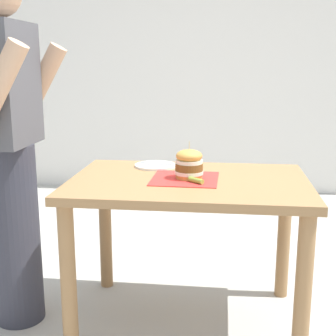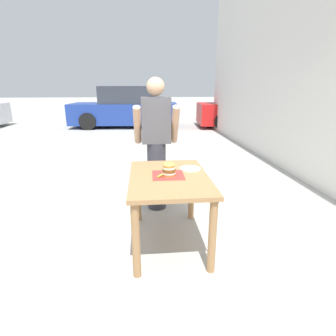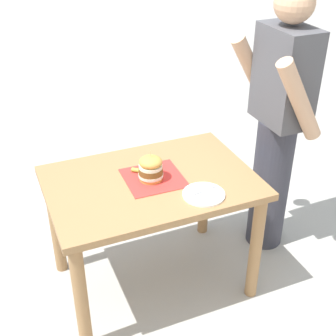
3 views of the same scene
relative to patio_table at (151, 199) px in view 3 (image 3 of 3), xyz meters
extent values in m
plane|color=#ADAAA3|center=(0.00, 0.00, -0.62)|extent=(80.00, 80.00, 0.00)
cube|color=#9E7247|center=(0.00, 0.00, 0.11)|extent=(0.77, 1.12, 0.04)
cylinder|color=#9E7247|center=(-0.33, -0.50, -0.26)|extent=(0.07, 0.07, 0.70)
cylinder|color=#9E7247|center=(0.33, -0.50, -0.26)|extent=(0.07, 0.07, 0.70)
cylinder|color=#9E7247|center=(-0.33, 0.50, -0.26)|extent=(0.07, 0.07, 0.70)
cylinder|color=#9E7247|center=(0.33, 0.50, -0.26)|extent=(0.07, 0.07, 0.70)
cube|color=red|center=(-0.01, 0.02, 0.13)|extent=(0.32, 0.32, 0.00)
cylinder|color=gold|center=(0.00, 0.00, 0.14)|extent=(0.12, 0.12, 0.02)
cylinder|color=silver|center=(0.00, 0.00, 0.16)|extent=(0.13, 0.13, 0.02)
cylinder|color=brown|center=(0.00, 0.00, 0.18)|extent=(0.13, 0.13, 0.04)
cylinder|color=silver|center=(0.00, 0.00, 0.21)|extent=(0.13, 0.13, 0.02)
ellipsoid|color=gold|center=(0.00, 0.00, 0.24)|extent=(0.12, 0.12, 0.06)
cylinder|color=#D1B77F|center=(0.00, 0.00, 0.28)|extent=(0.00, 0.00, 0.05)
cylinder|color=#8EA83D|center=(-0.09, -0.04, 0.14)|extent=(0.07, 0.08, 0.02)
cylinder|color=white|center=(0.25, 0.20, 0.13)|extent=(0.22, 0.22, 0.01)
cylinder|color=silver|center=(0.23, 0.20, 0.14)|extent=(0.04, 0.17, 0.01)
cylinder|color=silver|center=(0.26, 0.20, 0.14)|extent=(0.03, 0.17, 0.01)
cylinder|color=#33333D|center=(-0.08, 0.85, -0.17)|extent=(0.24, 0.24, 0.90)
cube|color=#4C4C51|center=(-0.08, 0.85, 0.56)|extent=(0.36, 0.22, 0.56)
sphere|color=tan|center=(-0.08, 0.85, 0.96)|extent=(0.22, 0.22, 0.22)
cylinder|color=tan|center=(-0.31, 0.79, 0.51)|extent=(0.09, 0.34, 0.50)
cylinder|color=tan|center=(0.15, 0.79, 0.51)|extent=(0.09, 0.34, 0.50)
camera|label=1|loc=(-2.15, -0.16, 0.66)|focal=50.00mm
camera|label=2|loc=(-0.24, -2.42, 0.96)|focal=28.00mm
camera|label=3|loc=(2.00, -0.74, 1.48)|focal=50.00mm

